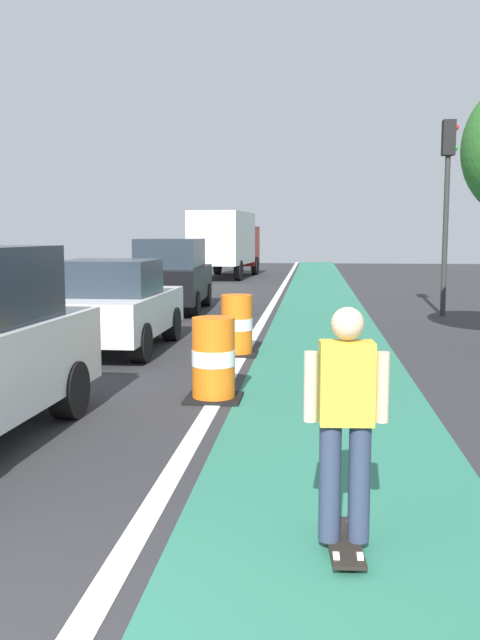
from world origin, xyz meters
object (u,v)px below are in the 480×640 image
object	(u,v)px
parked_suv_third	(171,274)
traffic_barrel_front	(214,360)
skateboarder_on_lane	(346,422)
parked_sedan_second	(113,306)
traffic_barrel_mid	(237,326)
delivery_truck_down_block	(226,241)
traffic_light_corner	(447,183)

from	to	relation	value
parked_suv_third	traffic_barrel_front	world-z (taller)	parked_suv_third
skateboarder_on_lane	parked_sedan_second	xyz separation A→B (m)	(-3.94, 8.05, -0.08)
skateboarder_on_lane	traffic_barrel_mid	distance (m)	7.93
delivery_truck_down_block	traffic_light_corner	world-z (taller)	traffic_light_corner
parked_sedan_second	traffic_barrel_front	xyz separation A→B (m)	(2.43, -3.75, -0.30)
skateboarder_on_lane	delivery_truck_down_block	bearing A→B (deg)	98.61
skateboarder_on_lane	traffic_light_corner	distance (m)	14.99
delivery_truck_down_block	traffic_light_corner	distance (m)	17.70
skateboarder_on_lane	traffic_barrel_mid	xyz separation A→B (m)	(-1.59, 7.76, -0.38)
traffic_barrel_front	delivery_truck_down_block	size ratio (longest dim) A/B	0.14
parked_sedan_second	traffic_barrel_front	bearing A→B (deg)	-57.08
parked_suv_third	delivery_truck_down_block	xyz separation A→B (m)	(-0.35, 15.35, 0.81)
traffic_barrel_mid	skateboarder_on_lane	bearing A→B (deg)	-78.44
skateboarder_on_lane	parked_sedan_second	bearing A→B (deg)	116.08
traffic_barrel_front	parked_suv_third	bearing A→B (deg)	104.40
traffic_barrel_mid	traffic_light_corner	bearing A→B (deg)	54.10
parked_sedan_second	traffic_barrel_mid	distance (m)	2.39
skateboarder_on_lane	parked_suv_third	bearing A→B (deg)	105.87
parked_sedan_second	traffic_barrel_mid	size ratio (longest dim) A/B	3.77
skateboarder_on_lane	traffic_light_corner	xyz separation A→B (m)	(3.23, 14.41, 2.59)
skateboarder_on_lane	parked_suv_third	world-z (taller)	parked_suv_third
traffic_barrel_front	delivery_truck_down_block	xyz separation A→B (m)	(-3.06, 25.91, 1.31)
parked_sedan_second	traffic_light_corner	bearing A→B (deg)	41.55
skateboarder_on_lane	delivery_truck_down_block	distance (m)	30.57
parked_sedan_second	parked_suv_third	xyz separation A→B (m)	(-0.28, 6.81, 0.20)
parked_sedan_second	parked_suv_third	bearing A→B (deg)	92.39
parked_suv_third	traffic_barrel_mid	world-z (taller)	parked_suv_third
parked_suv_third	delivery_truck_down_block	distance (m)	15.37
traffic_light_corner	parked_sedan_second	bearing A→B (deg)	-138.45
traffic_barrel_mid	delivery_truck_down_block	distance (m)	22.69
parked_sedan_second	traffic_barrel_mid	world-z (taller)	parked_sedan_second
parked_sedan_second	delivery_truck_down_block	size ratio (longest dim) A/B	0.53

